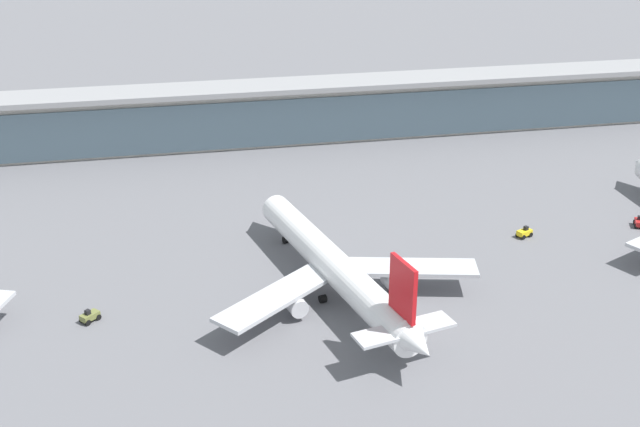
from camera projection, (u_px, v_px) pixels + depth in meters
name	position (u px, v px, depth m)	size (l,w,h in m)	color
ground_plane	(337.00, 287.00, 127.93)	(1200.00, 1200.00, 0.00)	slate
airliner_centre_stand	(335.00, 267.00, 123.82)	(43.48, 57.40, 15.42)	white
service_truck_near_nose_olive	(90.00, 316.00, 117.98)	(3.27, 3.18, 2.05)	olive
service_truck_under_wing_yellow	(524.00, 233.00, 144.90)	(3.30, 2.69, 2.05)	yellow
service_truck_mid_apron_red	(639.00, 222.00, 149.03)	(2.75, 3.31, 2.05)	#B21E1E
terminal_building	(269.00, 112.00, 191.20)	(265.96, 12.80, 15.20)	beige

